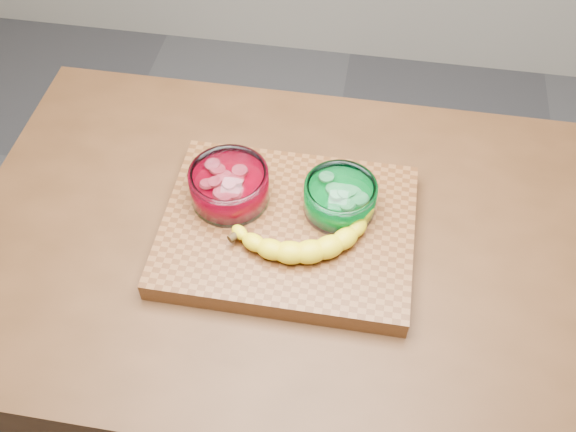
# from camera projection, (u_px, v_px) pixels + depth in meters

# --- Properties ---
(ground) EXTENTS (3.50, 3.50, 0.00)m
(ground) POSITION_uv_depth(u_px,v_px,m) (288.00, 419.00, 1.88)
(ground) COLOR #4F4F53
(ground) RESTS_ON ground
(counter) EXTENTS (1.20, 0.80, 0.90)m
(counter) POSITION_uv_depth(u_px,v_px,m) (288.00, 349.00, 1.53)
(counter) COLOR #482B15
(counter) RESTS_ON ground
(cutting_board) EXTENTS (0.45, 0.35, 0.04)m
(cutting_board) POSITION_uv_depth(u_px,v_px,m) (288.00, 230.00, 1.16)
(cutting_board) COLOR brown
(cutting_board) RESTS_ON counter
(bowl_red) EXTENTS (0.14, 0.14, 0.07)m
(bowl_red) POSITION_uv_depth(u_px,v_px,m) (229.00, 186.00, 1.16)
(bowl_red) COLOR white
(bowl_red) RESTS_ON cutting_board
(bowl_green) EXTENTS (0.13, 0.13, 0.06)m
(bowl_green) POSITION_uv_depth(u_px,v_px,m) (340.00, 198.00, 1.15)
(bowl_green) COLOR white
(bowl_green) RESTS_ON cutting_board
(banana) EXTENTS (0.28, 0.17, 0.04)m
(banana) POSITION_uv_depth(u_px,v_px,m) (302.00, 230.00, 1.12)
(banana) COLOR yellow
(banana) RESTS_ON cutting_board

